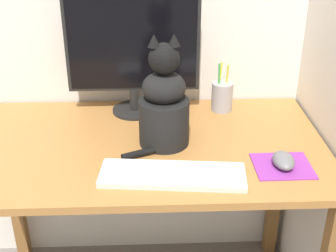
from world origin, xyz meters
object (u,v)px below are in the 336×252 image
(cat, at_px, (164,105))
(pen_cup, at_px, (222,96))
(keyboard, at_px, (172,174))
(monitor, at_px, (133,51))
(computer_mouse_right, at_px, (283,160))

(cat, distance_m, pen_cup, 0.35)
(pen_cup, bearing_deg, keyboard, -114.57)
(monitor, xyz_separation_m, computer_mouse_right, (0.46, -0.41, -0.22))
(keyboard, xyz_separation_m, cat, (-0.02, 0.21, 0.13))
(monitor, relative_size, computer_mouse_right, 4.77)
(monitor, distance_m, pen_cup, 0.38)
(monitor, bearing_deg, keyboard, -75.34)
(monitor, bearing_deg, computer_mouse_right, -42.03)
(monitor, height_order, keyboard, monitor)
(computer_mouse_right, bearing_deg, cat, 154.87)
(monitor, xyz_separation_m, pen_cup, (0.33, 0.00, -0.18))
(monitor, bearing_deg, cat, -67.51)
(keyboard, bearing_deg, cat, 100.45)
(keyboard, distance_m, computer_mouse_right, 0.34)
(cat, bearing_deg, computer_mouse_right, -28.62)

